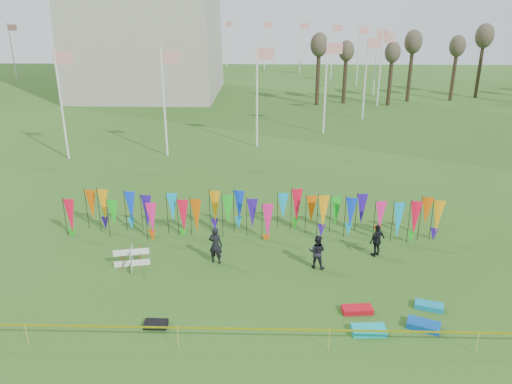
{
  "coord_description": "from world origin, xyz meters",
  "views": [
    {
      "loc": [
        1.01,
        -15.32,
        11.03
      ],
      "look_at": [
        0.42,
        6.0,
        2.84
      ],
      "focal_mm": 35.0,
      "sensor_mm": 36.0,
      "label": 1
    }
  ],
  "objects_px": {
    "kite_bag_blue": "(424,325)",
    "kite_bag_teal": "(429,306)",
    "person_left": "(216,245)",
    "kite_bag_red": "(357,310)",
    "kite_bag_turquoise": "(369,330)",
    "box_kite": "(132,258)",
    "person_mid": "(317,252)",
    "kite_bag_black": "(156,324)",
    "person_right": "(377,240)"
  },
  "relations": [
    {
      "from": "person_left",
      "to": "person_mid",
      "type": "relative_size",
      "value": 1.12
    },
    {
      "from": "kite_bag_turquoise",
      "to": "kite_bag_red",
      "type": "xyz_separation_m",
      "value": [
        -0.2,
        1.29,
        -0.02
      ]
    },
    {
      "from": "kite_bag_black",
      "to": "kite_bag_teal",
      "type": "bearing_deg",
      "value": 7.99
    },
    {
      "from": "kite_bag_red",
      "to": "kite_bag_teal",
      "type": "distance_m",
      "value": 2.81
    },
    {
      "from": "person_right",
      "to": "kite_bag_red",
      "type": "distance_m",
      "value": 4.86
    },
    {
      "from": "kite_bag_blue",
      "to": "kite_bag_black",
      "type": "bearing_deg",
      "value": -178.96
    },
    {
      "from": "kite_bag_turquoise",
      "to": "kite_bag_teal",
      "type": "xyz_separation_m",
      "value": [
        2.6,
        1.61,
        -0.02
      ]
    },
    {
      "from": "box_kite",
      "to": "kite_bag_blue",
      "type": "distance_m",
      "value": 12.37
    },
    {
      "from": "person_left",
      "to": "kite_bag_turquoise",
      "type": "xyz_separation_m",
      "value": [
        5.94,
        -4.96,
        -0.75
      ]
    },
    {
      "from": "box_kite",
      "to": "kite_bag_red",
      "type": "bearing_deg",
      "value": -18.84
    },
    {
      "from": "person_right",
      "to": "kite_bag_turquoise",
      "type": "relative_size",
      "value": 1.3
    },
    {
      "from": "person_right",
      "to": "person_left",
      "type": "bearing_deg",
      "value": -29.75
    },
    {
      "from": "box_kite",
      "to": "person_right",
      "type": "bearing_deg",
      "value": 6.87
    },
    {
      "from": "kite_bag_turquoise",
      "to": "kite_bag_red",
      "type": "distance_m",
      "value": 1.3
    },
    {
      "from": "person_right",
      "to": "kite_bag_black",
      "type": "distance_m",
      "value": 10.67
    },
    {
      "from": "person_left",
      "to": "kite_bag_red",
      "type": "bearing_deg",
      "value": 159.47
    },
    {
      "from": "person_left",
      "to": "kite_bag_red",
      "type": "height_order",
      "value": "person_left"
    },
    {
      "from": "person_left",
      "to": "kite_bag_black",
      "type": "height_order",
      "value": "person_left"
    },
    {
      "from": "box_kite",
      "to": "kite_bag_red",
      "type": "xyz_separation_m",
      "value": [
        9.42,
        -3.21,
        -0.33
      ]
    },
    {
      "from": "person_right",
      "to": "kite_bag_black",
      "type": "bearing_deg",
      "value": -4.42
    },
    {
      "from": "kite_bag_blue",
      "to": "kite_bag_teal",
      "type": "bearing_deg",
      "value": 65.85
    },
    {
      "from": "kite_bag_blue",
      "to": "kite_bag_red",
      "type": "distance_m",
      "value": 2.42
    },
    {
      "from": "person_mid",
      "to": "kite_bag_blue",
      "type": "height_order",
      "value": "person_mid"
    },
    {
      "from": "kite_bag_blue",
      "to": "kite_bag_teal",
      "type": "height_order",
      "value": "kite_bag_blue"
    },
    {
      "from": "kite_bag_turquoise",
      "to": "kite_bag_red",
      "type": "relative_size",
      "value": 1.05
    },
    {
      "from": "box_kite",
      "to": "kite_bag_black",
      "type": "xyz_separation_m",
      "value": [
        1.99,
        -4.32,
        -0.34
      ]
    },
    {
      "from": "person_right",
      "to": "kite_bag_black",
      "type": "relative_size",
      "value": 1.85
    },
    {
      "from": "box_kite",
      "to": "person_right",
      "type": "height_order",
      "value": "person_right"
    },
    {
      "from": "kite_bag_turquoise",
      "to": "kite_bag_teal",
      "type": "relative_size",
      "value": 1.14
    },
    {
      "from": "person_left",
      "to": "person_right",
      "type": "xyz_separation_m",
      "value": [
        7.33,
        0.86,
        -0.09
      ]
    },
    {
      "from": "person_mid",
      "to": "kite_bag_turquoise",
      "type": "xyz_separation_m",
      "value": [
        1.46,
        -4.65,
        -0.66
      ]
    },
    {
      "from": "kite_bag_teal",
      "to": "kite_bag_red",
      "type": "bearing_deg",
      "value": -173.37
    },
    {
      "from": "kite_bag_turquoise",
      "to": "kite_bag_blue",
      "type": "height_order",
      "value": "same"
    },
    {
      "from": "kite_bag_blue",
      "to": "kite_bag_red",
      "type": "relative_size",
      "value": 1.0
    },
    {
      "from": "box_kite",
      "to": "kite_bag_teal",
      "type": "height_order",
      "value": "box_kite"
    },
    {
      "from": "kite_bag_blue",
      "to": "person_mid",
      "type": "bearing_deg",
      "value": 129.1
    },
    {
      "from": "box_kite",
      "to": "person_right",
      "type": "xyz_separation_m",
      "value": [
        11.01,
        1.33,
        0.34
      ]
    },
    {
      "from": "kite_bag_black",
      "to": "kite_bag_teal",
      "type": "relative_size",
      "value": 0.8
    },
    {
      "from": "kite_bag_black",
      "to": "kite_bag_teal",
      "type": "xyz_separation_m",
      "value": [
        10.23,
        1.44,
        0.0
      ]
    },
    {
      "from": "person_mid",
      "to": "kite_bag_black",
      "type": "height_order",
      "value": "person_mid"
    },
    {
      "from": "person_mid",
      "to": "person_right",
      "type": "relative_size",
      "value": 1.0
    },
    {
      "from": "person_mid",
      "to": "kite_bag_black",
      "type": "bearing_deg",
      "value": 52.11
    },
    {
      "from": "box_kite",
      "to": "person_mid",
      "type": "relative_size",
      "value": 0.56
    },
    {
      "from": "box_kite",
      "to": "kite_bag_blue",
      "type": "relative_size",
      "value": 0.77
    },
    {
      "from": "kite_bag_blue",
      "to": "kite_bag_teal",
      "type": "relative_size",
      "value": 1.09
    },
    {
      "from": "person_left",
      "to": "kite_bag_red",
      "type": "distance_m",
      "value": 6.86
    },
    {
      "from": "person_left",
      "to": "person_mid",
      "type": "xyz_separation_m",
      "value": [
        4.48,
        -0.32,
        -0.09
      ]
    },
    {
      "from": "person_right",
      "to": "kite_bag_teal",
      "type": "height_order",
      "value": "person_right"
    },
    {
      "from": "person_mid",
      "to": "person_right",
      "type": "height_order",
      "value": "person_mid"
    },
    {
      "from": "kite_bag_turquoise",
      "to": "kite_bag_black",
      "type": "xyz_separation_m",
      "value": [
        -7.63,
        0.18,
        -0.02
      ]
    }
  ]
}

